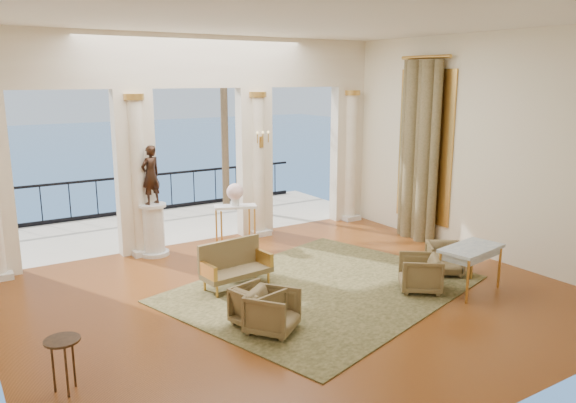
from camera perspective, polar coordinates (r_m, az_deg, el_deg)
floor at (r=9.59m, az=0.68°, el=-9.68°), size 9.00×9.00×0.00m
room_walls at (r=8.01m, az=5.15°, el=7.13°), size 9.00×9.00×9.00m
arcade at (r=12.30m, az=-9.16°, el=7.50°), size 9.00×0.56×4.50m
terrace at (r=14.57m, az=-11.92°, el=-2.38°), size 10.00×3.60×0.10m
balustrade at (r=15.94m, az=-14.04°, el=0.49°), size 9.00×0.06×1.03m
palm_tree at (r=15.63m, az=-6.63°, el=14.13°), size 2.00×2.00×4.50m
curtain at (r=12.89m, az=13.14°, el=5.03°), size 0.33×1.40×4.09m
window_frame at (r=13.01m, az=13.73°, el=5.43°), size 0.04×1.60×3.40m
wall_sconce at (r=12.69m, az=-2.69°, el=6.17°), size 0.30×0.11×0.33m
rug at (r=9.94m, az=3.55°, el=-8.82°), size 5.84×5.08×0.02m
armchair_a at (r=8.24m, az=-1.59°, el=-10.94°), size 0.91×0.90×0.69m
armchair_b at (r=10.96m, az=15.66°, el=-5.47°), size 0.86×0.86×0.65m
armchair_c at (r=10.00m, az=13.26°, el=-6.95°), size 0.92×0.93×0.70m
armchair_d at (r=8.46m, az=-3.05°, el=-10.37°), size 0.74×0.77×0.67m
settee at (r=9.96m, az=-5.51°, el=-6.38°), size 1.29×0.65×0.82m
game_table at (r=10.12m, az=18.13°, el=-4.84°), size 1.25×0.82×0.80m
pedestal at (r=11.94m, az=-13.49°, el=-2.89°), size 0.60×0.60×1.09m
statue at (r=11.69m, az=-13.78°, el=2.64°), size 0.51×0.42×1.20m
console_table at (r=12.39m, az=-5.36°, el=-1.07°), size 0.99×0.67×0.88m
urn at (r=12.30m, az=-5.40°, el=0.87°), size 0.37×0.37×0.49m
side_table at (r=7.18m, az=-21.93°, el=-13.53°), size 0.41×0.41×0.67m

